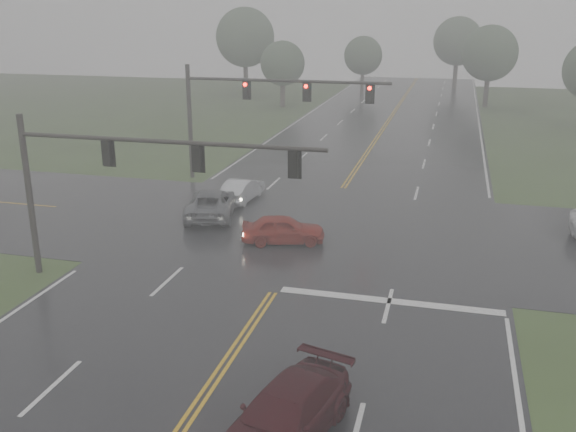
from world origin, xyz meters
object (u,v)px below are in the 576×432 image
(car_grey, at_px, (212,216))
(signal_gantry_far, at_px, (248,101))
(sedan_red, at_px, (283,243))
(sedan_silver, at_px, (242,201))
(signal_gantry_near, at_px, (112,169))

(car_grey, bearing_deg, signal_gantry_far, -100.54)
(car_grey, bearing_deg, sedan_red, 134.41)
(sedan_red, bearing_deg, car_grey, 41.74)
(sedan_red, distance_m, car_grey, 5.67)
(sedan_red, xyz_separation_m, sedan_silver, (-4.15, 6.26, 0.00))
(sedan_silver, distance_m, signal_gantry_far, 6.86)
(sedan_red, relative_size, car_grey, 0.76)
(signal_gantry_near, bearing_deg, sedan_red, 49.11)
(sedan_silver, relative_size, signal_gantry_near, 0.32)
(sedan_silver, distance_m, signal_gantry_near, 13.23)
(sedan_silver, relative_size, car_grey, 0.76)
(car_grey, bearing_deg, sedan_silver, -113.93)
(signal_gantry_far, bearing_deg, car_grey, -87.57)
(sedan_silver, xyz_separation_m, car_grey, (-0.62, -3.21, 0.00))
(sedan_silver, xyz_separation_m, signal_gantry_near, (-1.09, -12.31, 4.72))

